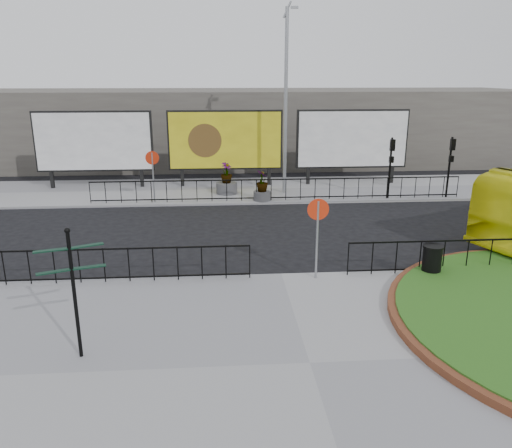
{
  "coord_description": "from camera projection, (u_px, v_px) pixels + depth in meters",
  "views": [
    {
      "loc": [
        -1.84,
        -14.26,
        6.05
      ],
      "look_at": [
        -0.69,
        1.3,
        1.35
      ],
      "focal_mm": 35.0,
      "sensor_mm": 36.0,
      "label": 1
    }
  ],
  "objects": [
    {
      "name": "ground",
      "position": [
        281.0,
        277.0,
        15.49
      ],
      "size": [
        90.0,
        90.0,
        0.0
      ],
      "primitive_type": "plane",
      "color": "black",
      "rests_on": "ground"
    },
    {
      "name": "pavement_near",
      "position": [
        310.0,
        365.0,
        10.69
      ],
      "size": [
        30.0,
        10.0,
        0.12
      ],
      "primitive_type": "cube",
      "color": "gray",
      "rests_on": "ground"
    },
    {
      "name": "pavement_far",
      "position": [
        254.0,
        190.0,
        26.93
      ],
      "size": [
        44.0,
        6.0,
        0.12
      ],
      "primitive_type": "cube",
      "color": "gray",
      "rests_on": "ground"
    },
    {
      "name": "railing_near_left",
      "position": [
        79.0,
        266.0,
        14.58
      ],
      "size": [
        10.0,
        0.1,
        1.1
      ],
      "primitive_type": null,
      "color": "black",
      "rests_on": "pavement_near"
    },
    {
      "name": "railing_near_right",
      "position": [
        491.0,
        255.0,
        15.47
      ],
      "size": [
        9.0,
        0.1,
        1.1
      ],
      "primitive_type": null,
      "color": "black",
      "rests_on": "pavement_near"
    },
    {
      "name": "railing_far",
      "position": [
        279.0,
        189.0,
        24.25
      ],
      "size": [
        18.0,
        0.1,
        1.1
      ],
      "primitive_type": null,
      "color": "black",
      "rests_on": "pavement_far"
    },
    {
      "name": "speed_sign_far",
      "position": [
        153.0,
        165.0,
        23.56
      ],
      "size": [
        0.64,
        0.07,
        2.47
      ],
      "color": "gray",
      "rests_on": "pavement_far"
    },
    {
      "name": "speed_sign_near",
      "position": [
        318.0,
        221.0,
        14.63
      ],
      "size": [
        0.64,
        0.07,
        2.47
      ],
      "color": "gray",
      "rests_on": "pavement_near"
    },
    {
      "name": "billboard_left",
      "position": [
        94.0,
        142.0,
        26.53
      ],
      "size": [
        6.2,
        0.31,
        4.1
      ],
      "color": "black",
      "rests_on": "pavement_far"
    },
    {
      "name": "billboard_mid",
      "position": [
        225.0,
        141.0,
        27.02
      ],
      "size": [
        6.2,
        0.31,
        4.1
      ],
      "color": "black",
      "rests_on": "pavement_far"
    },
    {
      "name": "billboard_right",
      "position": [
        352.0,
        139.0,
        27.51
      ],
      "size": [
        6.2,
        0.31,
        4.1
      ],
      "color": "black",
      "rests_on": "pavement_far"
    },
    {
      "name": "lamp_post",
      "position": [
        286.0,
        100.0,
        24.71
      ],
      "size": [
        0.74,
        0.18,
        9.23
      ],
      "color": "gray",
      "rests_on": "pavement_far"
    },
    {
      "name": "signal_pole_a",
      "position": [
        391.0,
        159.0,
        24.26
      ],
      "size": [
        0.22,
        0.26,
        3.0
      ],
      "color": "black",
      "rests_on": "pavement_far"
    },
    {
      "name": "signal_pole_b",
      "position": [
        451.0,
        158.0,
        24.47
      ],
      "size": [
        0.22,
        0.26,
        3.0
      ],
      "color": "black",
      "rests_on": "pavement_far"
    },
    {
      "name": "building_backdrop",
      "position": [
        244.0,
        126.0,
        35.78
      ],
      "size": [
        40.0,
        10.0,
        5.0
      ],
      "primitive_type": "cube",
      "color": "#5F5B53",
      "rests_on": "ground"
    },
    {
      "name": "fingerpost_sign",
      "position": [
        73.0,
        281.0,
        10.42
      ],
      "size": [
        1.36,
        0.65,
        2.95
      ],
      "rotation": [
        0.0,
        0.0,
        0.28
      ],
      "color": "black",
      "rests_on": "pavement_near"
    },
    {
      "name": "litter_bin",
      "position": [
        432.0,
        261.0,
        15.05
      ],
      "size": [
        0.61,
        0.61,
        1.01
      ],
      "color": "black",
      "rests_on": "pavement_near"
    },
    {
      "name": "planter_a",
      "position": [
        227.0,
        183.0,
        25.67
      ],
      "size": [
        1.08,
        1.08,
        1.61
      ],
      "color": "#4C4C4F",
      "rests_on": "pavement_far"
    },
    {
      "name": "planter_b",
      "position": [
        262.0,
        188.0,
        24.27
      ],
      "size": [
        0.85,
        0.85,
        1.48
      ],
      "color": "#4C4C4F",
      "rests_on": "pavement_far"
    }
  ]
}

